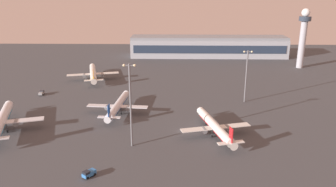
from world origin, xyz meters
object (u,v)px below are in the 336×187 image
Objects in this scene: cargo_loader at (89,173)px; airplane_terminal_side at (93,74)px; control_tower at (303,34)px; maintenance_van at (42,93)px; airplane_far_stand at (118,106)px; airplane_mid_apron at (1,122)px; apron_light_west at (130,101)px; airplane_near_gate at (215,127)px; apron_light_east at (246,73)px.

airplane_terminal_side is at bearing -39.87° from cargo_loader.
control_tower is 172.99m from maintenance_van.
airplane_far_stand reaches higher than cargo_loader.
maintenance_van is 90.91m from cargo_loader.
cargo_loader is (42.77, -32.57, -2.85)m from airplane_mid_apron.
airplane_terminal_side reaches higher than airplane_far_stand.
maintenance_van is 81.79m from apron_light_west.
airplane_mid_apron is 1.02× the size of airplane_terminal_side.
airplane_far_stand is 8.53× the size of maintenance_van.
airplane_near_gate is at bearing -30.48° from maintenance_van.
apron_light_west is at bearing -29.79° from airplane_mid_apron.
apron_light_east reaches higher than airplane_terminal_side.
airplane_mid_apron reaches higher than airplane_terminal_side.
cargo_loader is at bearing -92.06° from airplane_terminal_side.
apron_light_east is at bearing -93.08° from cargo_loader.
control_tower reaches higher than airplane_near_gate.
apron_light_west is (34.87, -88.92, 13.23)m from airplane_terminal_side.
cargo_loader is at bearing -130.72° from apron_light_east.
airplane_mid_apron is at bearing 167.74° from apron_light_west.
airplane_near_gate is 45.39m from apron_light_east.
airplane_far_stand is 1.38× the size of apron_light_east.
apron_light_east is (60.65, 70.47, 13.59)m from cargo_loader.
control_tower is 91.81m from apron_light_east.
airplane_terminal_side is at bearing 111.41° from apron_light_west.
airplane_terminal_side reaches higher than airplane_near_gate.
airplane_mid_apron is at bearing -159.87° from apron_light_east.
apron_light_west is at bearing -67.83° from airplane_far_stand.
airplane_terminal_side is (18.41, 77.34, -0.13)m from airplane_mid_apron.
control_tower is 1.16× the size of airplane_near_gate.
apron_light_west reaches higher than airplane_near_gate.
control_tower is 1.01× the size of airplane_mid_apron.
airplane_mid_apron is at bearing -144.32° from control_tower.
maintenance_van is 106.62m from apron_light_east.
apron_light_west is (10.50, -32.78, 13.66)m from airplane_far_stand.
maintenance_van is at bearing 136.04° from airplane_near_gate.
airplane_far_stand is at bearing 8.83° from airplane_mid_apron.
control_tower is 136.39m from airplane_near_gate.
control_tower is at bearing -0.33° from airplane_terminal_side.
airplane_near_gate reaches higher than maintenance_van.
airplane_near_gate is 84.41m from airplane_mid_apron.
maintenance_van is (-1.98, 46.57, -2.85)m from airplane_mid_apron.
apron_light_east is at bearing -5.97° from maintenance_van.
cargo_loader is at bearing -85.61° from airplane_far_stand.
apron_light_west is at bearing -78.97° from cargo_loader.
cargo_loader is at bearing -61.78° from maintenance_van.
apron_light_west is (-50.14, -49.48, 2.36)m from apron_light_east.
airplane_mid_apron is 1.14× the size of airplane_far_stand.
cargo_loader is (24.36, -109.91, -2.71)m from airplane_terminal_side.
airplane_far_stand is at bearing 136.40° from airplane_near_gate.
maintenance_van is at bearing -157.46° from control_tower.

